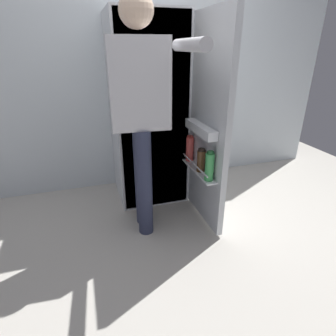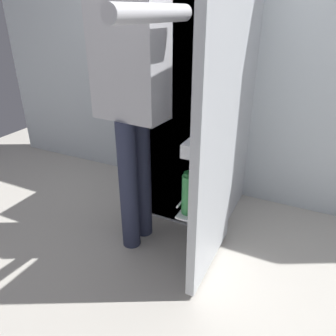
{
  "view_description": "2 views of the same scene",
  "coord_description": "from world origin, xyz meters",
  "views": [
    {
      "loc": [
        -0.59,
        -1.98,
        1.43
      ],
      "look_at": [
        -0.0,
        -0.11,
        0.56
      ],
      "focal_mm": 29.13,
      "sensor_mm": 36.0,
      "label": 1
    },
    {
      "loc": [
        0.82,
        -1.62,
        1.46
      ],
      "look_at": [
        0.07,
        -0.07,
        0.62
      ],
      "focal_mm": 34.87,
      "sensor_mm": 36.0,
      "label": 2
    }
  ],
  "objects": [
    {
      "name": "ground_plane",
      "position": [
        0.0,
        0.0,
        0.0
      ],
      "size": [
        5.58,
        5.58,
        0.0
      ],
      "primitive_type": "plane",
      "color": "#B7B2A8"
    },
    {
      "name": "person",
      "position": [
        -0.18,
        -0.03,
        1.07
      ],
      "size": [
        0.56,
        0.78,
        1.76
      ],
      "color": "#2D334C",
      "rests_on": "ground_plane"
    },
    {
      "name": "refrigerator",
      "position": [
        0.03,
        0.51,
        0.86
      ],
      "size": [
        0.7,
        1.26,
        1.72
      ],
      "color": "silver",
      "rests_on": "ground_plane"
    },
    {
      "name": "kitchen_wall",
      "position": [
        0.0,
        0.93,
        1.24
      ],
      "size": [
        4.4,
        0.1,
        2.49
      ],
      "primitive_type": "cube",
      "color": "silver",
      "rests_on": "ground_plane"
    }
  ]
}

